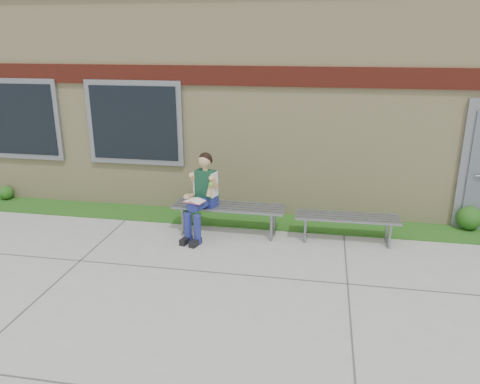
# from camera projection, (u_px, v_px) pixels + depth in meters

# --- Properties ---
(ground) EXTENTS (80.00, 80.00, 0.00)m
(ground) POSITION_uv_depth(u_px,v_px,m) (272.00, 296.00, 6.17)
(ground) COLOR #9E9E99
(ground) RESTS_ON ground
(grass_strip) EXTENTS (16.00, 0.80, 0.02)m
(grass_strip) POSITION_uv_depth(u_px,v_px,m) (288.00, 223.00, 8.59)
(grass_strip) COLOR #1D4F15
(grass_strip) RESTS_ON ground
(school_building) EXTENTS (16.20, 6.22, 4.20)m
(school_building) POSITION_uv_depth(u_px,v_px,m) (302.00, 88.00, 11.10)
(school_building) COLOR beige
(school_building) RESTS_ON ground
(bench_left) EXTENTS (1.93, 0.56, 0.50)m
(bench_left) POSITION_uv_depth(u_px,v_px,m) (229.00, 212.00, 8.08)
(bench_left) COLOR slate
(bench_left) RESTS_ON ground
(bench_right) EXTENTS (1.70, 0.50, 0.44)m
(bench_right) POSITION_uv_depth(u_px,v_px,m) (347.00, 222.00, 7.76)
(bench_right) COLOR slate
(bench_right) RESTS_ON ground
(girl) EXTENTS (0.55, 0.89, 1.43)m
(girl) POSITION_uv_depth(u_px,v_px,m) (202.00, 194.00, 7.84)
(girl) COLOR navy
(girl) RESTS_ON ground
(shrub_west) EXTENTS (0.28, 0.28, 0.28)m
(shrub_west) POSITION_uv_depth(u_px,v_px,m) (6.00, 193.00, 9.78)
(shrub_west) COLOR #1D4F15
(shrub_west) RESTS_ON grass_strip
(shrub_mid) EXTENTS (0.35, 0.35, 0.35)m
(shrub_mid) POSITION_uv_depth(u_px,v_px,m) (191.00, 203.00, 9.09)
(shrub_mid) COLOR #1D4F15
(shrub_mid) RESTS_ON grass_strip
(shrub_east) EXTENTS (0.42, 0.42, 0.42)m
(shrub_east) POSITION_uv_depth(u_px,v_px,m) (469.00, 218.00, 8.22)
(shrub_east) COLOR #1D4F15
(shrub_east) RESTS_ON grass_strip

